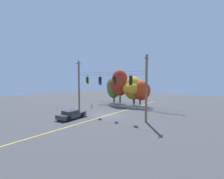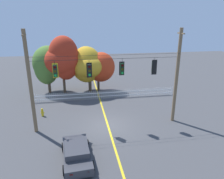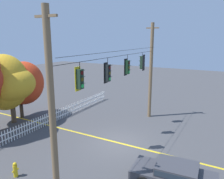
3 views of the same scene
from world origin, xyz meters
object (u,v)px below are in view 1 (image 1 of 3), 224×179
at_px(autumn_maple_far_west, 141,90).
at_px(autumn_maple_near_fence, 115,87).
at_px(parked_car, 71,114).
at_px(fire_hydrant, 92,106).
at_px(traffic_signal_westbound_side, 114,81).
at_px(autumn_oak_far_east, 133,88).
at_px(autumn_maple_mid, 120,83).
at_px(traffic_signal_eastbound_side, 131,80).
at_px(traffic_signal_northbound_primary, 87,80).
at_px(traffic_signal_southbound_primary, 100,81).

bearing_deg(autumn_maple_far_west, autumn_maple_near_fence, 175.01).
bearing_deg(parked_car, fire_hydrant, 113.77).
distance_m(autumn_maple_near_fence, fire_hydrant, 7.93).
bearing_deg(autumn_maple_far_west, fire_hydrant, -133.81).
xyz_separation_m(traffic_signal_westbound_side, autumn_oak_far_east, (-2.37, 9.60, -1.63)).
height_order(autumn_maple_near_fence, autumn_maple_mid, autumn_maple_mid).
relative_size(traffic_signal_westbound_side, autumn_maple_far_west, 0.28).
height_order(traffic_signal_eastbound_side, autumn_maple_far_west, traffic_signal_eastbound_side).
relative_size(traffic_signal_westbound_side, autumn_maple_mid, 0.20).
bearing_deg(autumn_oak_far_east, traffic_signal_westbound_side, -76.11).
height_order(traffic_signal_westbound_side, autumn_maple_mid, autumn_maple_mid).
xyz_separation_m(autumn_maple_near_fence, autumn_maple_far_west, (6.51, -0.57, -0.39)).
distance_m(traffic_signal_westbound_side, fire_hydrant, 9.02).
bearing_deg(autumn_oak_far_east, fire_hydrant, -125.56).
bearing_deg(traffic_signal_northbound_primary, traffic_signal_westbound_side, -0.00).
distance_m(autumn_maple_mid, parked_car, 14.05).
distance_m(traffic_signal_eastbound_side, fire_hydrant, 11.31).
xyz_separation_m(traffic_signal_eastbound_side, fire_hydrant, (-9.85, 2.94, -4.73)).
distance_m(traffic_signal_eastbound_side, autumn_oak_far_east, 11.00).
bearing_deg(traffic_signal_eastbound_side, autumn_maple_near_fence, 134.23).
distance_m(traffic_signal_northbound_primary, autumn_maple_far_west, 10.81).
bearing_deg(autumn_oak_far_east, autumn_maple_mid, -169.11).
distance_m(autumn_oak_far_east, parked_car, 14.38).
distance_m(traffic_signal_northbound_primary, parked_car, 6.45).
relative_size(autumn_maple_mid, fire_hydrant, 8.95).
xyz_separation_m(autumn_maple_near_fence, fire_hydrant, (0.08, -7.26, -3.18)).
relative_size(traffic_signal_southbound_primary, autumn_oak_far_east, 0.26).
bearing_deg(parked_car, traffic_signal_eastbound_side, 33.65).
bearing_deg(traffic_signal_northbound_primary, autumn_maple_near_fence, 100.81).
height_order(autumn_oak_far_east, parked_car, autumn_oak_far_east).
xyz_separation_m(parked_car, fire_hydrant, (-3.23, 7.34, -0.21)).
xyz_separation_m(autumn_maple_far_west, fire_hydrant, (-6.42, -6.70, -2.79)).
bearing_deg(traffic_signal_southbound_primary, traffic_signal_eastbound_side, -0.21).
bearing_deg(fire_hydrant, traffic_signal_northbound_primary, -57.46).
height_order(autumn_maple_near_fence, parked_car, autumn_maple_near_fence).
xyz_separation_m(traffic_signal_westbound_side, autumn_maple_mid, (-5.19, 9.05, -0.69)).
relative_size(autumn_maple_near_fence, parked_car, 1.44).
xyz_separation_m(autumn_maple_near_fence, parked_car, (3.31, -14.60, -2.97)).
bearing_deg(fire_hydrant, traffic_signal_westbound_side, -22.20).
height_order(traffic_signal_southbound_primary, fire_hydrant, traffic_signal_southbound_primary).
bearing_deg(traffic_signal_westbound_side, fire_hydrant, 157.80).
xyz_separation_m(traffic_signal_westbound_side, fire_hydrant, (-7.15, 2.92, -4.67)).
xyz_separation_m(autumn_maple_mid, autumn_maple_far_west, (4.47, 0.56, -1.20)).
distance_m(traffic_signal_westbound_side, autumn_oak_far_east, 10.02).
distance_m(traffic_signal_southbound_primary, fire_hydrant, 7.08).
bearing_deg(autumn_maple_mid, traffic_signal_westbound_side, -60.16).
bearing_deg(autumn_maple_far_west, traffic_signal_westbound_side, -85.70).
bearing_deg(fire_hydrant, autumn_oak_far_east, 54.44).
bearing_deg(autumn_maple_near_fence, autumn_maple_mid, -28.93).
distance_m(autumn_maple_mid, autumn_oak_far_east, 3.02).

